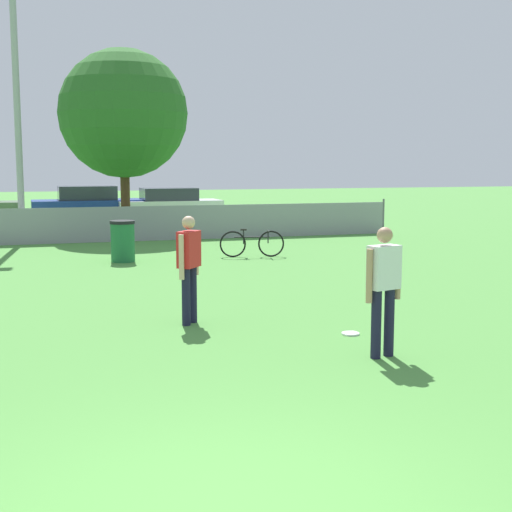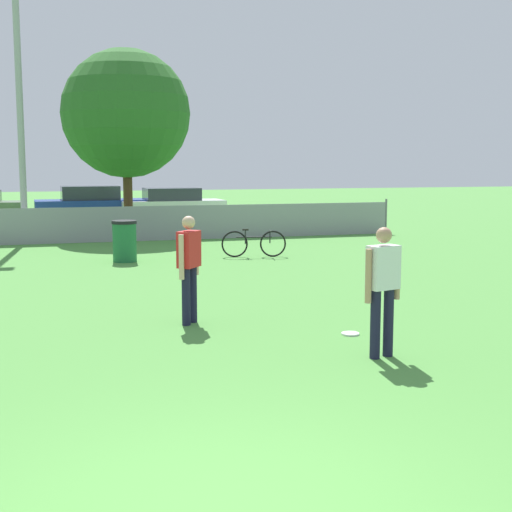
% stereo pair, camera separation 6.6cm
% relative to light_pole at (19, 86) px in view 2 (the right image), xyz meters
% --- Properties ---
extents(fence_backline, '(20.96, 0.07, 1.21)m').
position_rel_light_pole_xyz_m(fence_backline, '(1.63, -0.63, -4.23)').
color(fence_backline, gray).
rests_on(fence_backline, ground_plane).
extents(light_pole, '(0.90, 0.36, 8.06)m').
position_rel_light_pole_xyz_m(light_pole, '(0.00, 0.00, 0.00)').
color(light_pole, '#9E9EA3').
rests_on(light_pole, ground_plane).
extents(tree_near_pole, '(4.39, 4.39, 6.33)m').
position_rel_light_pole_xyz_m(tree_near_pole, '(3.41, 1.82, -0.65)').
color(tree_near_pole, '#4C331E').
rests_on(tree_near_pole, ground_plane).
extents(player_receiver_white, '(0.54, 0.32, 1.66)m').
position_rel_light_pole_xyz_m(player_receiver_white, '(4.61, -15.19, -3.82)').
color(player_receiver_white, '#191933').
rests_on(player_receiver_white, ground_plane).
extents(player_defender_red, '(0.42, 0.45, 1.66)m').
position_rel_light_pole_xyz_m(player_defender_red, '(2.65, -12.62, -3.82)').
color(player_defender_red, '#191933').
rests_on(player_defender_red, ground_plane).
extents(frisbee_disc, '(0.26, 0.26, 0.03)m').
position_rel_light_pole_xyz_m(frisbee_disc, '(4.73, -13.97, -4.77)').
color(frisbee_disc, white).
rests_on(frisbee_disc, ground_plane).
extents(bicycle_sideline, '(1.68, 0.50, 0.74)m').
position_rel_light_pole_xyz_m(bicycle_sideline, '(5.83, -5.40, -4.42)').
color(bicycle_sideline, black).
rests_on(bicycle_sideline, ground_plane).
extents(trash_bin, '(0.62, 0.62, 1.03)m').
position_rel_light_pole_xyz_m(trash_bin, '(2.48, -5.31, -4.26)').
color(trash_bin, '#1E6638').
rests_on(trash_bin, ground_plane).
extents(parked_car_blue, '(4.45, 1.88, 1.52)m').
position_rel_light_pole_xyz_m(parked_car_blue, '(2.44, 6.86, -4.05)').
color(parked_car_blue, black).
rests_on(parked_car_blue, ground_plane).
extents(parked_car_white, '(4.35, 1.88, 1.42)m').
position_rel_light_pole_xyz_m(parked_car_white, '(5.76, 6.52, -4.08)').
color(parked_car_white, black).
rests_on(parked_car_white, ground_plane).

